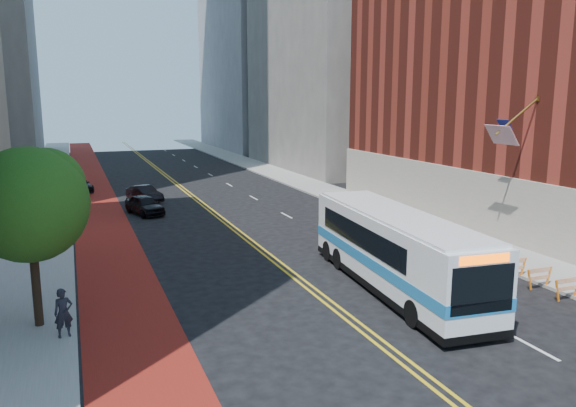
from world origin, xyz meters
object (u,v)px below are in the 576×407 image
Objects in this scene: car_a at (145,205)px; pedestrian at (63,313)px; street_tree at (31,200)px; car_b at (145,194)px; car_c at (79,185)px; transit_bus at (394,249)px.

pedestrian is at bearing -121.25° from car_a.
street_tree is at bearing 107.70° from pedestrian.
street_tree is 1.59× the size of car_a.
pedestrian is (-5.48, -21.65, 0.32)m from car_a.
car_a is 5.43m from car_b.
pedestrian is at bearing -124.75° from car_b.
car_a is 13.59m from car_c.
street_tree reaches higher than pedestrian.
pedestrian is (-1.10, -34.51, 0.40)m from car_c.
street_tree is 3.78× the size of pedestrian.
transit_bus is at bearing -3.40° from street_tree.
street_tree reaches higher than car_b.
pedestrian is (0.84, -1.50, -3.87)m from street_tree.
car_a is 1.04× the size of car_b.
car_a is 2.38× the size of pedestrian.
car_a reaches higher than car_c.
transit_bus is 36.24m from car_c.
car_c is (1.94, 33.01, -4.28)m from street_tree.
car_b is 2.28× the size of pedestrian.
street_tree is 15.09m from transit_bus.
car_b is at bearing 65.87° from car_a.
car_c is at bearing 102.09° from car_b.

